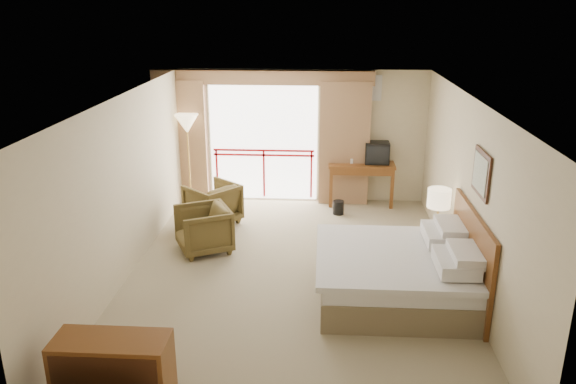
# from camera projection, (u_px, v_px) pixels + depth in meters

# --- Properties ---
(floor) EXTENTS (7.00, 7.00, 0.00)m
(floor) POSITION_uv_depth(u_px,v_px,m) (293.00, 275.00, 8.59)
(floor) COLOR gray
(floor) RESTS_ON ground
(ceiling) EXTENTS (7.00, 7.00, 0.00)m
(ceiling) POSITION_uv_depth(u_px,v_px,m) (294.00, 98.00, 7.71)
(ceiling) COLOR white
(ceiling) RESTS_ON wall_back
(wall_back) EXTENTS (5.00, 0.00, 5.00)m
(wall_back) POSITION_uv_depth(u_px,v_px,m) (303.00, 136.00, 11.46)
(wall_back) COLOR #C8B994
(wall_back) RESTS_ON ground
(wall_front) EXTENTS (5.00, 0.00, 5.00)m
(wall_front) POSITION_uv_depth(u_px,v_px,m) (272.00, 321.00, 4.84)
(wall_front) COLOR #C8B994
(wall_front) RESTS_ON ground
(wall_left) EXTENTS (0.00, 7.00, 7.00)m
(wall_left) POSITION_uv_depth(u_px,v_px,m) (125.00, 188.00, 8.30)
(wall_left) COLOR #C8B994
(wall_left) RESTS_ON ground
(wall_right) EXTENTS (0.00, 7.00, 7.00)m
(wall_right) POSITION_uv_depth(u_px,v_px,m) (468.00, 195.00, 8.00)
(wall_right) COLOR #C8B994
(wall_right) RESTS_ON ground
(balcony_door) EXTENTS (2.40, 0.00, 2.40)m
(balcony_door) POSITION_uv_depth(u_px,v_px,m) (264.00, 143.00, 11.53)
(balcony_door) COLOR white
(balcony_door) RESTS_ON wall_back
(balcony_railing) EXTENTS (2.09, 0.03, 1.02)m
(balcony_railing) POSITION_uv_depth(u_px,v_px,m) (264.00, 162.00, 11.64)
(balcony_railing) COLOR #A40E13
(balcony_railing) RESTS_ON wall_back
(curtain_left) EXTENTS (1.00, 0.26, 2.50)m
(curtain_left) POSITION_uv_depth(u_px,v_px,m) (183.00, 141.00, 11.49)
(curtain_left) COLOR #846045
(curtain_left) RESTS_ON wall_back
(curtain_right) EXTENTS (1.00, 0.26, 2.50)m
(curtain_right) POSITION_uv_depth(u_px,v_px,m) (344.00, 143.00, 11.30)
(curtain_right) COLOR #846045
(curtain_right) RESTS_ON wall_back
(valance) EXTENTS (4.40, 0.22, 0.28)m
(valance) POSITION_uv_depth(u_px,v_px,m) (262.00, 77.00, 11.00)
(valance) COLOR #846045
(valance) RESTS_ON wall_back
(hvac_vent) EXTENTS (0.50, 0.04, 0.50)m
(hvac_vent) POSITION_uv_depth(u_px,v_px,m) (369.00, 88.00, 11.03)
(hvac_vent) COLOR silver
(hvac_vent) RESTS_ON wall_back
(bed) EXTENTS (2.13, 2.06, 0.97)m
(bed) POSITION_uv_depth(u_px,v_px,m) (398.00, 273.00, 7.81)
(bed) COLOR brown
(bed) RESTS_ON floor
(headboard) EXTENTS (0.06, 2.10, 1.30)m
(headboard) POSITION_uv_depth(u_px,v_px,m) (471.00, 257.00, 7.66)
(headboard) COLOR #592C11
(headboard) RESTS_ON wall_right
(framed_art) EXTENTS (0.04, 0.72, 0.60)m
(framed_art) POSITION_uv_depth(u_px,v_px,m) (481.00, 173.00, 7.28)
(framed_art) COLOR black
(framed_art) RESTS_ON wall_right
(nightstand) EXTENTS (0.40, 0.48, 0.56)m
(nightstand) POSITION_uv_depth(u_px,v_px,m) (435.00, 246.00, 8.90)
(nightstand) COLOR #592C11
(nightstand) RESTS_ON floor
(table_lamp) EXTENTS (0.36, 0.36, 0.64)m
(table_lamp) POSITION_uv_depth(u_px,v_px,m) (439.00, 199.00, 8.70)
(table_lamp) COLOR tan
(table_lamp) RESTS_ON nightstand
(phone) EXTENTS (0.22, 0.19, 0.08)m
(phone) POSITION_uv_depth(u_px,v_px,m) (436.00, 231.00, 8.66)
(phone) COLOR black
(phone) RESTS_ON nightstand
(desk) EXTENTS (1.33, 0.64, 0.87)m
(desk) POSITION_uv_depth(u_px,v_px,m) (361.00, 171.00, 11.46)
(desk) COLOR #592C11
(desk) RESTS_ON floor
(tv) EXTENTS (0.48, 0.38, 0.44)m
(tv) POSITION_uv_depth(u_px,v_px,m) (377.00, 153.00, 11.25)
(tv) COLOR black
(tv) RESTS_ON desk
(coffee_maker) EXTENTS (0.17, 0.17, 0.29)m
(coffee_maker) POSITION_uv_depth(u_px,v_px,m) (344.00, 156.00, 11.32)
(coffee_maker) COLOR black
(coffee_maker) RESTS_ON desk
(cup) EXTENTS (0.08, 0.08, 0.11)m
(cup) POSITION_uv_depth(u_px,v_px,m) (352.00, 161.00, 11.30)
(cup) COLOR white
(cup) RESTS_ON desk
(wastebasket) EXTENTS (0.24, 0.24, 0.27)m
(wastebasket) POSITION_uv_depth(u_px,v_px,m) (338.00, 207.00, 10.99)
(wastebasket) COLOR black
(wastebasket) RESTS_ON floor
(armchair_far) EXTENTS (1.18, 1.18, 0.77)m
(armchair_far) POSITION_uv_depth(u_px,v_px,m) (213.00, 223.00, 10.60)
(armchair_far) COLOR #483B1E
(armchair_far) RESTS_ON floor
(armchair_near) EXTENTS (1.12, 1.11, 0.77)m
(armchair_near) POSITION_uv_depth(u_px,v_px,m) (205.00, 250.00, 9.42)
(armchair_near) COLOR #483B1E
(armchair_near) RESTS_ON floor
(side_table) EXTENTS (0.45, 0.45, 0.49)m
(side_table) POSITION_uv_depth(u_px,v_px,m) (196.00, 218.00, 9.93)
(side_table) COLOR black
(side_table) RESTS_ON floor
(book) EXTENTS (0.29, 0.29, 0.02)m
(book) POSITION_uv_depth(u_px,v_px,m) (195.00, 209.00, 9.88)
(book) COLOR white
(book) RESTS_ON side_table
(floor_lamp) EXTENTS (0.47, 0.47, 1.86)m
(floor_lamp) POSITION_uv_depth(u_px,v_px,m) (187.00, 127.00, 11.11)
(floor_lamp) COLOR tan
(floor_lamp) RESTS_ON floor
(dresser) EXTENTS (1.17, 0.50, 0.78)m
(dresser) POSITION_uv_depth(u_px,v_px,m) (114.00, 372.00, 5.71)
(dresser) COLOR #592C11
(dresser) RESTS_ON floor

